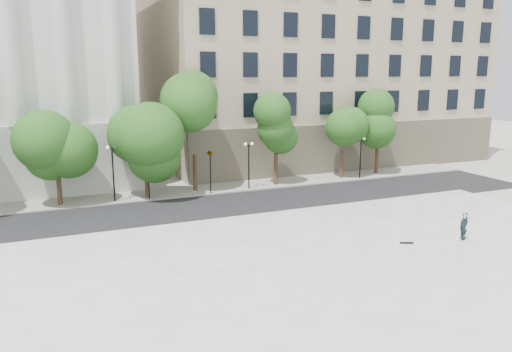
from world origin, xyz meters
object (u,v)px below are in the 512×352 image
object	(u,v)px
traffic_light_west	(148,156)
person_lying	(463,236)
traffic_light_east	(210,150)
skateboard	(407,243)

from	to	relation	value
traffic_light_west	person_lying	distance (m)	23.49
traffic_light_east	person_lying	distance (m)	20.68
traffic_light_east	skateboard	distance (m)	18.64
traffic_light_east	person_lying	size ratio (longest dim) A/B	2.64
person_lying	skateboard	bearing A→B (deg)	162.79
person_lying	traffic_light_west	bearing A→B (deg)	124.62
skateboard	person_lying	bearing A→B (deg)	11.16
traffic_light_west	skateboard	size ratio (longest dim) A/B	5.50
traffic_light_east	skateboard	world-z (taller)	traffic_light_east
traffic_light_west	skateboard	distance (m)	20.89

